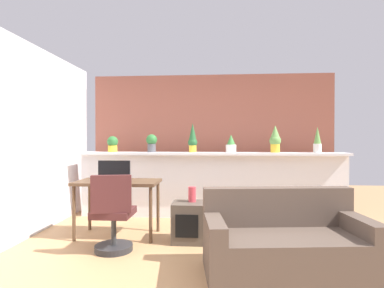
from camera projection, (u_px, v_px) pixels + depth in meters
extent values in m
plane|color=tan|center=(208.00, 266.00, 3.21)|extent=(12.00, 12.00, 0.00)
cube|color=silver|center=(211.00, 186.00, 5.20)|extent=(4.40, 0.16, 1.05)
cube|color=silver|center=(211.00, 154.00, 5.15)|extent=(4.40, 0.39, 0.04)
cube|color=brown|center=(211.00, 143.00, 5.79)|extent=(4.40, 0.10, 2.50)
cube|color=silver|center=(7.00, 140.00, 3.78)|extent=(0.12, 4.40, 2.60)
cylinder|color=gold|center=(113.00, 149.00, 5.31)|extent=(0.15, 0.15, 0.11)
sphere|color=#2D7033|center=(113.00, 142.00, 5.31)|extent=(0.18, 0.18, 0.18)
cylinder|color=#4C4C51|center=(152.00, 148.00, 5.26)|extent=(0.14, 0.14, 0.14)
sphere|color=#2D7033|center=(152.00, 140.00, 5.25)|extent=(0.18, 0.18, 0.18)
cylinder|color=gold|center=(193.00, 149.00, 5.21)|extent=(0.13, 0.13, 0.12)
sphere|color=#235B2D|center=(193.00, 143.00, 5.21)|extent=(0.16, 0.16, 0.16)
cone|color=#235B2D|center=(193.00, 132.00, 5.21)|extent=(0.13, 0.13, 0.30)
cylinder|color=silver|center=(231.00, 148.00, 5.16)|extent=(0.17, 0.17, 0.13)
cone|color=#3D843D|center=(231.00, 140.00, 5.16)|extent=(0.14, 0.14, 0.17)
cylinder|color=gold|center=(275.00, 148.00, 5.09)|extent=(0.15, 0.15, 0.14)
sphere|color=#669E4C|center=(275.00, 141.00, 5.09)|extent=(0.19, 0.19, 0.19)
cone|color=#669E4C|center=(275.00, 132.00, 5.09)|extent=(0.16, 0.16, 0.22)
cylinder|color=silver|center=(317.00, 148.00, 5.02)|extent=(0.13, 0.13, 0.15)
cone|color=#669E4C|center=(317.00, 135.00, 5.02)|extent=(0.11, 0.11, 0.27)
cylinder|color=brown|center=(74.00, 213.00, 4.00)|extent=(0.04, 0.04, 0.71)
cylinder|color=brown|center=(151.00, 215.00, 3.92)|extent=(0.04, 0.04, 0.71)
cylinder|color=brown|center=(90.00, 205.00, 4.50)|extent=(0.04, 0.04, 0.71)
cylinder|color=brown|center=(158.00, 206.00, 4.42)|extent=(0.04, 0.04, 0.71)
cube|color=brown|center=(118.00, 182.00, 4.21)|extent=(1.10, 0.60, 0.04)
cube|color=black|center=(114.00, 170.00, 4.29)|extent=(0.44, 0.04, 0.27)
cylinder|color=#262628|center=(114.00, 248.00, 3.65)|extent=(0.44, 0.44, 0.07)
cylinder|color=#333333|center=(114.00, 230.00, 3.65)|extent=(0.06, 0.06, 0.34)
cube|color=#4C2323|center=(114.00, 212.00, 3.64)|extent=(0.44, 0.44, 0.08)
cube|color=#4C2323|center=(111.00, 194.00, 3.45)|extent=(0.45, 0.15, 0.42)
cube|color=#4C4238|center=(188.00, 222.00, 3.99)|extent=(0.40, 0.40, 0.50)
cube|color=black|center=(187.00, 226.00, 3.80)|extent=(0.28, 0.04, 0.28)
cylinder|color=#CC3D47|center=(192.00, 194.00, 4.03)|extent=(0.10, 0.10, 0.19)
cube|color=brown|center=(287.00, 255.00, 2.99)|extent=(1.64, 0.93, 0.40)
cube|color=brown|center=(277.00, 206.00, 3.28)|extent=(1.57, 0.34, 0.40)
cube|color=brown|center=(214.00, 226.00, 2.95)|extent=(0.25, 0.77, 0.16)
cube|color=brown|center=(358.00, 225.00, 3.01)|extent=(0.25, 0.77, 0.16)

